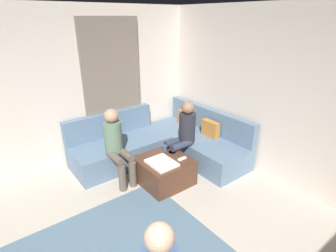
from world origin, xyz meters
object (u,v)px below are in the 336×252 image
coffee_mug (165,148)px  person_on_couch_back (183,133)px  person_on_couch_side (116,143)px  game_remote (182,159)px  ottoman (164,171)px  sectional_couch (164,144)px

coffee_mug → person_on_couch_back: (0.03, 0.37, 0.19)m
coffee_mug → person_on_couch_side: 0.80m
game_remote → person_on_couch_side: (-0.70, -0.76, 0.23)m
person_on_couch_back → game_remote: bearing=138.8°
ottoman → coffee_mug: coffee_mug is taller
person_on_couch_back → person_on_couch_side: 1.14m
ottoman → person_on_couch_side: (-0.52, -0.54, 0.45)m
ottoman → coffee_mug: bearing=140.7°
game_remote → person_on_couch_back: person_on_couch_back is taller
game_remote → person_on_couch_back: size_ratio=0.12×
ottoman → person_on_couch_side: person_on_couch_side is taller
ottoman → game_remote: (0.18, 0.22, 0.22)m
game_remote → person_on_couch_side: bearing=-132.5°
person_on_couch_side → sectional_couch: bearing=-171.9°
game_remote → coffee_mug: bearing=-174.3°
sectional_couch → ottoman: 0.83m
person_on_couch_back → person_on_couch_side: same height
person_on_couch_back → person_on_couch_side: (-0.32, -1.09, 0.00)m
sectional_couch → person_on_couch_side: 1.11m
sectional_couch → person_on_couch_side: bearing=-81.9°
game_remote → person_on_couch_back: (-0.37, 0.33, 0.23)m
coffee_mug → person_on_couch_side: size_ratio=0.08×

